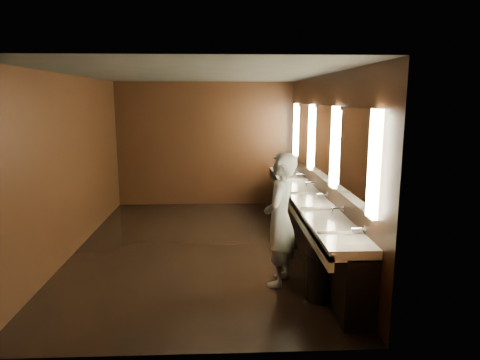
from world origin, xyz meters
name	(u,v)px	position (x,y,z in m)	size (l,w,h in m)	color
floor	(200,248)	(0.00, 0.00, 0.00)	(6.00, 6.00, 0.00)	black
ceiling	(197,74)	(0.00, 0.00, 2.80)	(4.00, 6.00, 0.02)	#2D2D2B
wall_back	(205,144)	(0.00, 3.00, 1.40)	(4.00, 0.02, 2.80)	black
wall_front	(181,214)	(0.00, -3.00, 1.40)	(4.00, 0.02, 2.80)	black
wall_left	(71,165)	(-2.00, 0.00, 1.40)	(0.02, 6.00, 2.80)	black
wall_right	(322,163)	(2.00, 0.00, 1.40)	(0.02, 6.00, 2.80)	black
sink_counter	(308,218)	(1.79, 0.00, 0.50)	(0.55, 5.40, 1.01)	black
mirror_band	(322,142)	(1.98, 0.00, 1.75)	(0.06, 5.03, 1.15)	#FEEDB8
person	(280,220)	(1.13, -1.41, 0.88)	(0.64, 0.42, 1.75)	#9CCCE9
trash_bin	(321,277)	(1.58, -1.90, 0.29)	(0.37, 0.37, 0.58)	black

